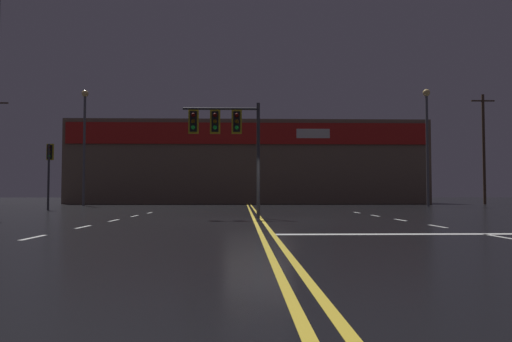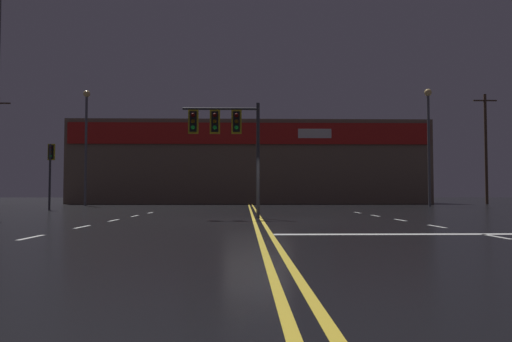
% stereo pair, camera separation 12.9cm
% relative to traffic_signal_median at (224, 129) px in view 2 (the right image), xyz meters
% --- Properties ---
extents(ground_plane, '(200.00, 200.00, 0.00)m').
position_rel_traffic_signal_median_xyz_m(ground_plane, '(1.34, -1.59, -3.66)').
color(ground_plane, black).
extents(road_markings, '(16.03, 60.00, 0.01)m').
position_rel_traffic_signal_median_xyz_m(road_markings, '(2.44, -2.92, -3.65)').
color(road_markings, gold).
rests_on(road_markings, ground).
extents(traffic_signal_median, '(3.17, 0.36, 4.74)m').
position_rel_traffic_signal_median_xyz_m(traffic_signal_median, '(0.00, 0.00, 0.00)').
color(traffic_signal_median, '#38383D').
rests_on(traffic_signal_median, ground).
extents(traffic_signal_corner_northwest, '(0.42, 0.36, 4.01)m').
position_rel_traffic_signal_median_xyz_m(traffic_signal_corner_northwest, '(-10.92, 10.00, -0.71)').
color(traffic_signal_corner_northwest, '#38383D').
rests_on(traffic_signal_corner_northwest, ground).
extents(streetlight_near_left, '(0.56, 0.56, 9.08)m').
position_rel_traffic_signal_median_xyz_m(streetlight_near_left, '(15.00, 17.50, 2.17)').
color(streetlight_near_left, '#59595E').
rests_on(streetlight_near_left, ground).
extents(streetlight_near_right, '(0.56, 0.56, 9.51)m').
position_rel_traffic_signal_median_xyz_m(streetlight_near_right, '(-12.23, 20.74, 2.41)').
color(streetlight_near_right, '#59595E').
rests_on(streetlight_near_right, ground).
extents(building_backdrop, '(35.30, 10.23, 8.15)m').
position_rel_traffic_signal_median_xyz_m(building_backdrop, '(1.34, 32.06, 0.43)').
color(building_backdrop, '#7A6651').
rests_on(building_backdrop, ground).
extents(utility_pole_row, '(47.21, 0.26, 10.27)m').
position_rel_traffic_signal_median_xyz_m(utility_pole_row, '(1.25, 25.35, 1.57)').
color(utility_pole_row, '#4C3828').
rests_on(utility_pole_row, ground).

